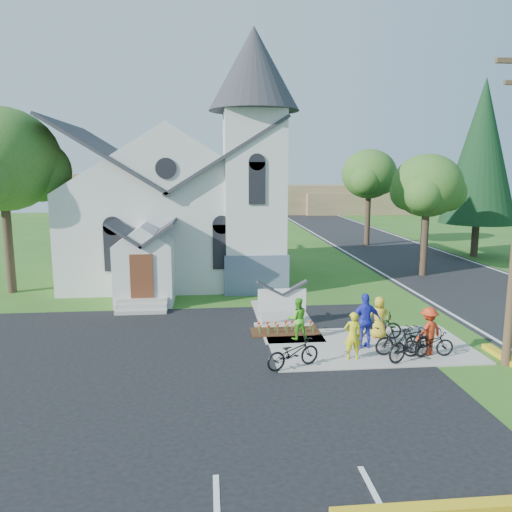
{
  "coord_description": "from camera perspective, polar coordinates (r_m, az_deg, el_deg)",
  "views": [
    {
      "loc": [
        -4.09,
        -15.72,
        6.1
      ],
      "look_at": [
        -2.06,
        5.0,
        2.52
      ],
      "focal_mm": 35.0,
      "sensor_mm": 36.0,
      "label": 1
    }
  ],
  "objects": [
    {
      "name": "cyclist_3",
      "position": [
        17.63,
        19.12,
        -8.1
      ],
      "size": [
        1.2,
        0.97,
        1.62
      ],
      "primitive_type": "imported",
      "rotation": [
        0.0,
        0.0,
        3.56
      ],
      "color": "red",
      "rests_on": "sidewalk"
    },
    {
      "name": "tree_road_mid",
      "position": [
        41.82,
        12.81,
        9.07
      ],
      "size": [
        4.4,
        4.4,
        7.8
      ],
      "color": "#34231C",
      "rests_on": "ground"
    },
    {
      "name": "sidewalk",
      "position": [
        18.2,
        12.83,
        -10.01
      ],
      "size": [
        7.0,
        4.0,
        0.05
      ],
      "primitive_type": "cube",
      "color": "#A39E93",
      "rests_on": "ground"
    },
    {
      "name": "flower_bed",
      "position": [
        19.23,
        3.37,
        -8.66
      ],
      "size": [
        2.6,
        1.1,
        0.07
      ],
      "primitive_type": "cube",
      "color": "#331F0E",
      "rests_on": "ground"
    },
    {
      "name": "cyclist_0",
      "position": [
        16.63,
        11.0,
        -8.9
      ],
      "size": [
        0.6,
        0.42,
        1.57
      ],
      "primitive_type": "imported",
      "rotation": [
        0.0,
        0.0,
        3.07
      ],
      "color": "gold",
      "rests_on": "sidewalk"
    },
    {
      "name": "tree_lot_corner",
      "position": [
        27.57,
        -27.09,
        9.75
      ],
      "size": [
        5.6,
        5.6,
        9.15
      ],
      "color": "#34231C",
      "rests_on": "ground"
    },
    {
      "name": "bike_3",
      "position": [
        16.99,
        17.24,
        -9.56
      ],
      "size": [
        1.92,
        1.24,
        1.12
      ],
      "primitive_type": "imported",
      "rotation": [
        0.0,
        0.0,
        1.99
      ],
      "color": "black",
      "rests_on": "sidewalk"
    },
    {
      "name": "conifer",
      "position": [
        38.76,
        24.37,
        10.8
      ],
      "size": [
        5.2,
        5.2,
        12.4
      ],
      "color": "#34231C",
      "rests_on": "ground"
    },
    {
      "name": "church",
      "position": [
        28.25,
        -8.49,
        7.91
      ],
      "size": [
        12.35,
        12.0,
        13.0
      ],
      "color": "silver",
      "rests_on": "ground"
    },
    {
      "name": "ground",
      "position": [
        17.35,
        8.56,
        -10.96
      ],
      "size": [
        120.0,
        120.0,
        0.0
      ],
      "primitive_type": "plane",
      "color": "#30611B",
      "rests_on": "ground"
    },
    {
      "name": "distant_hills",
      "position": [
        72.54,
        0.31,
        6.65
      ],
      "size": [
        61.0,
        10.0,
        5.6
      ],
      "color": "olive",
      "rests_on": "ground"
    },
    {
      "name": "bike_2",
      "position": [
        18.9,
        13.55,
        -7.69
      ],
      "size": [
        1.91,
        1.1,
        0.95
      ],
      "primitive_type": "imported",
      "rotation": [
        0.0,
        0.0,
        1.29
      ],
      "color": "black",
      "rests_on": "sidewalk"
    },
    {
      "name": "cyclist_4",
      "position": [
        18.85,
        13.89,
        -6.8
      ],
      "size": [
        0.88,
        0.73,
        1.55
      ],
      "primitive_type": "imported",
      "rotation": [
        0.0,
        0.0,
        2.77
      ],
      "color": "gold",
      "rests_on": "sidewalk"
    },
    {
      "name": "cyclist_2",
      "position": [
        17.67,
        12.38,
        -7.24
      ],
      "size": [
        1.16,
        0.56,
        1.92
      ],
      "primitive_type": "imported",
      "rotation": [
        0.0,
        0.0,
        3.23
      ],
      "color": "#272FC3",
      "rests_on": "sidewalk"
    },
    {
      "name": "bike_1",
      "position": [
        17.42,
        16.02,
        -9.24
      ],
      "size": [
        1.69,
        0.6,
        1.0
      ],
      "primitive_type": "imported",
      "rotation": [
        0.0,
        0.0,
        1.65
      ],
      "color": "black",
      "rests_on": "sidewalk"
    },
    {
      "name": "cyclist_1",
      "position": [
        18.23,
        4.76,
        -7.13
      ],
      "size": [
        0.81,
        0.66,
        1.54
      ],
      "primitive_type": "imported",
      "rotation": [
        0.0,
        0.0,
        3.25
      ],
      "color": "#4AB922",
      "rests_on": "sidewalk"
    },
    {
      "name": "church_sign",
      "position": [
        19.8,
        2.99,
        -5.12
      ],
      "size": [
        2.2,
        0.4,
        1.7
      ],
      "color": "#A39E93",
      "rests_on": "ground"
    },
    {
      "name": "tree_road_near",
      "position": [
        30.45,
        18.99,
        7.54
      ],
      "size": [
        4.0,
        4.0,
        7.05
      ],
      "color": "#34231C",
      "rests_on": "ground"
    },
    {
      "name": "parking_lot",
      "position": [
        15.29,
        -16.61,
        -14.16
      ],
      "size": [
        20.0,
        16.0,
        0.02
      ],
      "primitive_type": "cube",
      "color": "black",
      "rests_on": "ground"
    },
    {
      "name": "bike_4",
      "position": [
        17.57,
        19.07,
        -9.41
      ],
      "size": [
        1.72,
        0.64,
        0.9
      ],
      "primitive_type": "imported",
      "rotation": [
        0.0,
        0.0,
        1.54
      ],
      "color": "black",
      "rests_on": "sidewalk"
    },
    {
      "name": "road",
      "position": [
        34.34,
        18.73,
        -0.99
      ],
      "size": [
        8.0,
        90.0,
        0.02
      ],
      "primitive_type": "cube",
      "color": "black",
      "rests_on": "ground"
    },
    {
      "name": "bike_0",
      "position": [
        15.76,
        4.25,
        -10.96
      ],
      "size": [
        1.95,
        1.31,
        0.97
      ],
      "primitive_type": "imported",
      "rotation": [
        0.0,
        0.0,
        1.97
      ],
      "color": "black",
      "rests_on": "sidewalk"
    }
  ]
}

